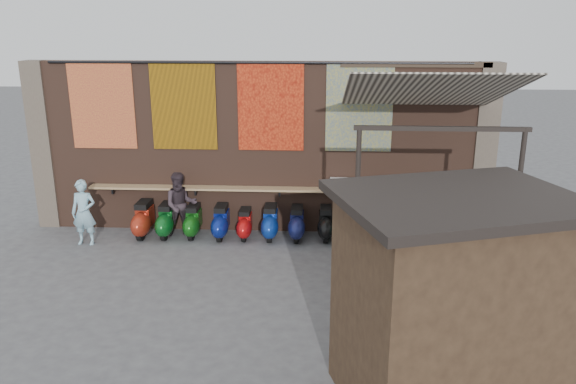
% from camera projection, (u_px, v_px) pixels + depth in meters
% --- Properties ---
extents(ground, '(70.00, 70.00, 0.00)m').
position_uv_depth(ground, '(246.00, 274.00, 11.21)').
color(ground, '#474749').
rests_on(ground, ground).
extents(brick_wall, '(10.00, 0.40, 4.00)m').
position_uv_depth(brick_wall, '(259.00, 148.00, 13.22)').
color(brick_wall, brown).
rests_on(brick_wall, ground).
extents(pier_left, '(0.50, 0.50, 4.00)m').
position_uv_depth(pier_left, '(44.00, 145.00, 13.50)').
color(pier_left, '#4C4238').
rests_on(pier_left, ground).
extents(pier_right, '(0.50, 0.50, 4.00)m').
position_uv_depth(pier_right, '(483.00, 151.00, 12.94)').
color(pier_right, '#4C4238').
rests_on(pier_right, ground).
extents(eating_counter, '(8.00, 0.32, 0.05)m').
position_uv_depth(eating_counter, '(258.00, 189.00, 13.12)').
color(eating_counter, '#9E7A51').
rests_on(eating_counter, brick_wall).
extents(shelf_box, '(0.56, 0.29, 0.26)m').
position_uv_depth(shelf_box, '(342.00, 184.00, 12.95)').
color(shelf_box, white).
rests_on(shelf_box, eating_counter).
extents(tapestry_redgold, '(1.50, 0.02, 2.00)m').
position_uv_depth(tapestry_redgold, '(102.00, 106.00, 12.92)').
color(tapestry_redgold, maroon).
rests_on(tapestry_redgold, brick_wall).
extents(tapestry_sun, '(1.50, 0.02, 2.00)m').
position_uv_depth(tapestry_sun, '(184.00, 106.00, 12.82)').
color(tapestry_sun, orange).
rests_on(tapestry_sun, brick_wall).
extents(tapestry_orange, '(1.50, 0.02, 2.00)m').
position_uv_depth(tapestry_orange, '(271.00, 107.00, 12.71)').
color(tapestry_orange, red).
rests_on(tapestry_orange, brick_wall).
extents(tapestry_multi, '(1.50, 0.02, 2.00)m').
position_uv_depth(tapestry_multi, '(359.00, 108.00, 12.60)').
color(tapestry_multi, '#26468C').
rests_on(tapestry_multi, brick_wall).
extents(hang_rail, '(9.50, 0.06, 0.06)m').
position_uv_depth(hang_rail, '(257.00, 63.00, 12.44)').
color(hang_rail, black).
rests_on(hang_rail, brick_wall).
extents(scooter_stool_0, '(0.39, 0.87, 0.83)m').
position_uv_depth(scooter_stool_0, '(144.00, 220.00, 13.12)').
color(scooter_stool_0, '#9C2614').
rests_on(scooter_stool_0, ground).
extents(scooter_stool_1, '(0.37, 0.83, 0.79)m').
position_uv_depth(scooter_stool_1, '(167.00, 220.00, 13.12)').
color(scooter_stool_1, '#0B501A').
rests_on(scooter_stool_1, ground).
extents(scooter_stool_2, '(0.35, 0.79, 0.75)m').
position_uv_depth(scooter_stool_2, '(193.00, 221.00, 13.11)').
color(scooter_stool_2, '#105412').
rests_on(scooter_stool_2, ground).
extents(scooter_stool_3, '(0.37, 0.81, 0.77)m').
position_uv_depth(scooter_stool_3, '(221.00, 222.00, 13.03)').
color(scooter_stool_3, navy).
rests_on(scooter_stool_3, ground).
extents(scooter_stool_4, '(0.33, 0.72, 0.69)m').
position_uv_depth(scooter_stool_4, '(245.00, 224.00, 13.02)').
color(scooter_stool_4, '#B50D0E').
rests_on(scooter_stool_4, ground).
extents(scooter_stool_5, '(0.37, 0.82, 0.78)m').
position_uv_depth(scooter_stool_5, '(270.00, 223.00, 12.99)').
color(scooter_stool_5, navy).
rests_on(scooter_stool_5, ground).
extents(scooter_stool_6, '(0.36, 0.80, 0.76)m').
position_uv_depth(scooter_stool_6, '(297.00, 224.00, 12.95)').
color(scooter_stool_6, navy).
rests_on(scooter_stool_6, ground).
extents(scooter_stool_7, '(0.36, 0.79, 0.75)m').
position_uv_depth(scooter_stool_7, '(326.00, 224.00, 12.96)').
color(scooter_stool_7, black).
rests_on(scooter_stool_7, ground).
extents(scooter_stool_8, '(0.34, 0.75, 0.71)m').
position_uv_depth(scooter_stool_8, '(350.00, 226.00, 12.88)').
color(scooter_stool_8, '#186344').
rests_on(scooter_stool_8, ground).
extents(scooter_stool_9, '(0.33, 0.74, 0.71)m').
position_uv_depth(scooter_stool_9, '(379.00, 226.00, 12.85)').
color(scooter_stool_9, '#8E2E0C').
rests_on(scooter_stool_9, ground).
extents(scooter_stool_10, '(0.35, 0.77, 0.74)m').
position_uv_depth(scooter_stool_10, '(406.00, 226.00, 12.83)').
color(scooter_stool_10, '#121A43').
rests_on(scooter_stool_10, ground).
extents(diner_left, '(0.55, 0.36, 1.50)m').
position_uv_depth(diner_left, '(84.00, 212.00, 12.56)').
color(diner_left, '#8EBCCE').
rests_on(diner_left, ground).
extents(diner_right, '(0.89, 0.78, 1.55)m').
position_uv_depth(diner_right, '(181.00, 205.00, 12.99)').
color(diner_right, '#32262D').
rests_on(diner_right, ground).
extents(shopper_navy, '(1.14, 0.76, 1.80)m').
position_uv_depth(shopper_navy, '(425.00, 234.00, 10.86)').
color(shopper_navy, '#162233').
rests_on(shopper_navy, ground).
extents(shopper_grey, '(1.25, 0.97, 1.70)m').
position_uv_depth(shopper_grey, '(479.00, 241.00, 10.62)').
color(shopper_grey, '#545358').
rests_on(shopper_grey, ground).
extents(shopper_tan, '(0.87, 0.81, 1.49)m').
position_uv_depth(shopper_tan, '(394.00, 221.00, 12.05)').
color(shopper_tan, tan).
rests_on(shopper_tan, ground).
extents(market_stall, '(2.97, 2.56, 2.72)m').
position_uv_depth(market_stall, '(449.00, 307.00, 7.06)').
color(market_stall, black).
rests_on(market_stall, ground).
extents(stall_roof, '(3.34, 2.92, 0.12)m').
position_uv_depth(stall_roof, '(459.00, 200.00, 6.66)').
color(stall_roof, black).
rests_on(stall_roof, market_stall).
extents(stall_sign, '(1.15, 0.41, 0.50)m').
position_uv_depth(stall_sign, '(417.00, 235.00, 7.79)').
color(stall_sign, gold).
rests_on(stall_sign, market_stall).
extents(stall_shelf, '(2.02, 0.73, 0.06)m').
position_uv_depth(stall_shelf, '(412.00, 299.00, 8.07)').
color(stall_shelf, '#473321').
rests_on(stall_shelf, market_stall).
extents(awning_canvas, '(3.20, 3.28, 0.97)m').
position_uv_depth(awning_canvas, '(428.00, 91.00, 10.87)').
color(awning_canvas, beige).
rests_on(awning_canvas, brick_wall).
extents(awning_ledger, '(3.30, 0.08, 0.12)m').
position_uv_depth(awning_ledger, '(416.00, 65.00, 12.28)').
color(awning_ledger, '#33261C').
rests_on(awning_ledger, brick_wall).
extents(awning_header, '(3.00, 0.08, 0.08)m').
position_uv_depth(awning_header, '(442.00, 129.00, 9.57)').
color(awning_header, black).
rests_on(awning_header, awning_post_left).
extents(awning_post_left, '(0.09, 0.09, 3.10)m').
position_uv_depth(awning_post_left, '(356.00, 212.00, 10.08)').
color(awning_post_left, black).
rests_on(awning_post_left, ground).
extents(awning_post_right, '(0.09, 0.09, 3.10)m').
position_uv_depth(awning_post_right, '(515.00, 215.00, 9.93)').
color(awning_post_right, black).
rests_on(awning_post_right, ground).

